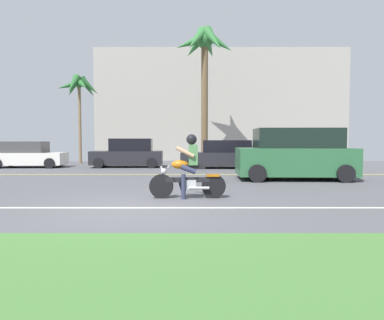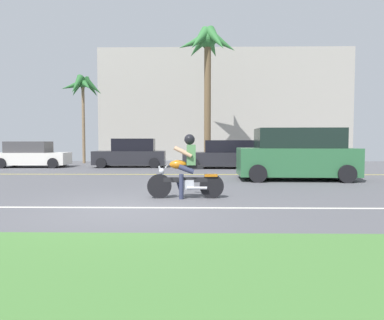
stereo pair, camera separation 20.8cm
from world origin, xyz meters
TOP-DOWN VIEW (x-y plane):
  - ground at (0.00, 3.00)m, footprint 56.00×30.00m
  - grass_median at (0.00, -4.10)m, footprint 56.00×3.80m
  - lane_line_near at (0.00, 0.10)m, footprint 50.40×0.12m
  - lane_line_far at (0.00, 7.72)m, footprint 50.40×0.12m
  - motorcyclist at (1.19, 1.39)m, footprint 1.96×0.64m
  - suv_nearby at (5.22, 5.72)m, footprint 4.54×2.22m
  - parked_car_0 at (-7.88, 11.85)m, footprint 3.93×1.93m
  - parked_car_1 at (-2.32, 12.09)m, footprint 4.05×1.94m
  - parked_car_2 at (2.98, 11.42)m, footprint 4.46×2.01m
  - palm_tree_0 at (2.06, 14.82)m, footprint 3.94×3.68m
  - palm_tree_1 at (-6.15, 15.50)m, footprint 2.79×2.68m
  - building_far at (3.54, 21.00)m, footprint 19.45×4.00m

SIDE VIEW (x-z plane):
  - ground at x=0.00m, z-range -0.04..0.00m
  - lane_line_near at x=0.00m, z-range 0.00..0.01m
  - lane_line_far at x=0.00m, z-range 0.00..0.01m
  - grass_median at x=0.00m, z-range 0.00..0.06m
  - parked_car_0 at x=-7.88m, z-range -0.04..1.41m
  - motorcyclist at x=1.19m, z-range -0.13..1.51m
  - parked_car_2 at x=2.98m, z-range -0.05..1.47m
  - parked_car_1 at x=-2.32m, z-range -0.06..1.56m
  - suv_nearby at x=5.22m, z-range -0.03..1.92m
  - building_far at x=3.54m, z-range 0.00..8.58m
  - palm_tree_1 at x=-6.15m, z-range 2.03..7.84m
  - palm_tree_0 at x=2.06m, z-range 2.80..11.45m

